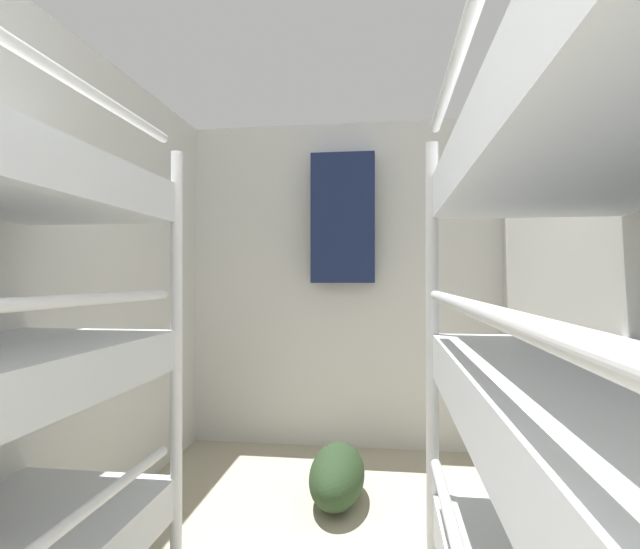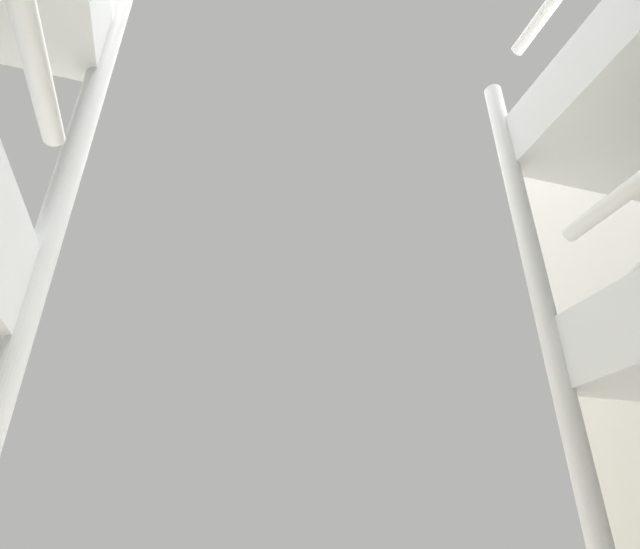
% 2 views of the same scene
% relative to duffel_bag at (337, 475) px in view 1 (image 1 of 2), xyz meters
% --- Properties ---
extents(wall_back, '(2.33, 0.06, 2.33)m').
position_rel_duffel_bag_xyz_m(wall_back, '(-0.05, 0.92, 1.02)').
color(wall_back, silver).
rests_on(wall_back, ground_plane).
extents(duffel_bag, '(0.30, 0.64, 0.30)m').
position_rel_duffel_bag_xyz_m(duffel_bag, '(0.00, 0.00, 0.00)').
color(duffel_bag, '#23381E').
rests_on(duffel_bag, ground_plane).
extents(hanging_coat, '(0.44, 0.12, 0.90)m').
position_rel_duffel_bag_xyz_m(hanging_coat, '(-0.03, 0.77, 1.48)').
color(hanging_coat, '#192347').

